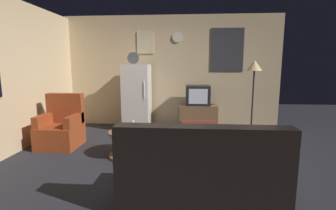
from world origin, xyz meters
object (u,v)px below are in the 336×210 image
tv_stand (198,117)px  mug_ceramic_white (137,128)px  wine_glass (133,125)px  armchair (61,128)px  remote_control (127,133)px  book_stack (227,130)px  standing_lamp (254,71)px  mug_ceramic_tan (134,126)px  fridge (137,97)px  crt_tv (198,95)px  couch (201,176)px  coffee_table (131,143)px

tv_stand → mug_ceramic_white: size_ratio=9.33×
wine_glass → armchair: armchair is taller
remote_control → book_stack: size_ratio=0.73×
armchair → mug_ceramic_white: bearing=-14.0°
remote_control → armchair: bearing=173.5°
standing_lamp → mug_ceramic_tan: size_ratio=17.67×
armchair → book_stack: 3.43m
tv_stand → wine_glass: bearing=-125.1°
tv_stand → armchair: (-2.57, -1.36, 0.04)m
fridge → crt_tv: size_ratio=3.28×
standing_lamp → mug_ceramic_tan: (-2.29, -1.28, -0.89)m
mug_ceramic_tan → crt_tv: bearing=54.5°
crt_tv → couch: bearing=-91.7°
tv_stand → remote_control: tv_stand is taller
book_stack → remote_control: bearing=-136.6°
coffee_table → couch: 1.72m
standing_lamp → remote_control: size_ratio=10.60×
fridge → tv_stand: fridge is taller
mug_ceramic_white → crt_tv: bearing=58.5°
standing_lamp → mug_ceramic_white: standing_lamp is taller
tv_stand → armchair: 2.91m
mug_ceramic_white → wine_glass: bearing=140.2°
coffee_table → remote_control: (-0.02, -0.15, 0.22)m
mug_ceramic_tan → armchair: (-1.42, 0.23, -0.13)m
fridge → coffee_table: (0.24, -1.74, -0.54)m
armchair → remote_control: bearing=-22.3°
remote_control → couch: couch is taller
standing_lamp → mug_ceramic_white: 2.77m
fridge → standing_lamp: fridge is taller
crt_tv → tv_stand: bearing=2.4°
crt_tv → coffee_table: bearing=-123.2°
tv_stand → couch: 3.12m
remote_control → couch: size_ratio=0.09×
fridge → coffee_table: 1.84m
armchair → couch: armchair is taller
crt_tv → armchair: 2.93m
couch → mug_ceramic_white: bearing=124.9°
crt_tv → fridge: bearing=-179.0°
mug_ceramic_white → mug_ceramic_tan: 0.16m
mug_ceramic_white → mug_ceramic_tan: (-0.08, 0.14, 0.00)m
fridge → couch: size_ratio=1.04×
crt_tv → mug_ceramic_white: crt_tv is taller
coffee_table → mug_ceramic_white: 0.28m
mug_ceramic_tan → book_stack: mug_ceramic_tan is taller
mug_ceramic_tan → couch: (1.04, -1.53, -0.16)m
tv_stand → armchair: armchair is taller
standing_lamp → coffee_table: standing_lamp is taller
crt_tv → book_stack: bearing=-15.5°
tv_stand → armchair: bearing=-152.2°
remote_control → book_stack: (1.84, 1.74, -0.37)m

